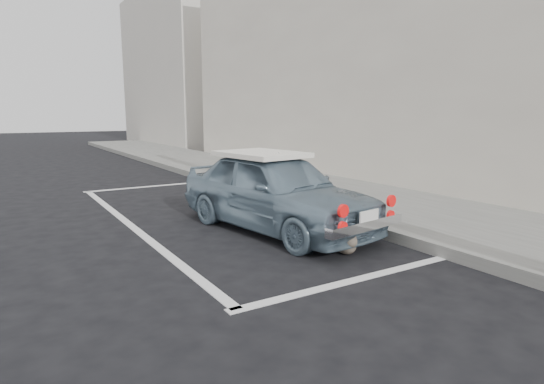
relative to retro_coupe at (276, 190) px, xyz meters
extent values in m
plane|color=black|center=(-0.86, -1.66, -0.58)|extent=(80.00, 80.00, 0.00)
cube|color=#63635E|center=(2.34, 0.34, -0.51)|extent=(2.80, 40.00, 0.15)
cube|color=beige|center=(5.49, 2.34, 2.92)|extent=(3.50, 18.00, 7.00)
cube|color=black|center=(3.80, 2.34, 0.82)|extent=(0.10, 16.00, 2.40)
cube|color=red|center=(3.80, 5.94, 4.02)|extent=(0.10, 2.00, 1.60)
cube|color=navy|center=(3.80, 8.34, 4.02)|extent=(0.10, 2.00, 1.60)
cube|color=beige|center=(5.49, 18.34, 3.42)|extent=(3.50, 10.00, 8.00)
cube|color=silver|center=(-0.36, -2.16, -0.58)|extent=(3.00, 0.12, 0.01)
cube|color=silver|center=(-0.36, 4.84, -0.58)|extent=(3.00, 0.12, 0.01)
cube|color=silver|center=(-1.76, 1.34, -0.58)|extent=(0.12, 7.00, 0.01)
imported|color=slate|center=(0.00, 0.00, -0.01)|extent=(1.84, 3.53, 1.15)
cube|color=white|center=(-0.05, 0.33, 0.50)|extent=(1.13, 1.41, 0.07)
cube|color=silver|center=(0.24, -1.62, -0.20)|extent=(1.29, 0.31, 0.12)
cube|color=white|center=(0.25, -1.66, -0.10)|extent=(0.33, 0.07, 0.17)
cylinder|color=red|center=(-0.20, -1.71, 0.04)|extent=(0.15, 0.06, 0.15)
cylinder|color=red|center=(0.69, -1.58, 0.04)|extent=(0.15, 0.06, 0.15)
cylinder|color=red|center=(-0.20, -1.71, -0.14)|extent=(0.12, 0.06, 0.12)
cylinder|color=red|center=(0.69, -1.58, -0.14)|extent=(0.12, 0.06, 0.12)
ellipsoid|color=#726556|center=(0.11, -1.42, -0.46)|extent=(0.35, 0.44, 0.23)
sphere|color=#726556|center=(0.05, -1.58, -0.38)|extent=(0.15, 0.15, 0.15)
cone|color=#726556|center=(0.02, -1.57, -0.30)|extent=(0.05, 0.05, 0.06)
cone|color=#726556|center=(0.09, -1.59, -0.30)|extent=(0.05, 0.05, 0.06)
cylinder|color=#726556|center=(0.22, -1.25, -0.54)|extent=(0.05, 0.25, 0.03)
camera|label=1|loc=(-3.45, -5.48, 1.11)|focal=30.00mm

